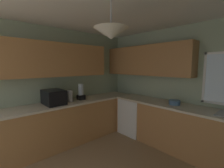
{
  "coord_description": "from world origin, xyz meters",
  "views": [
    {
      "loc": [
        1.48,
        -1.32,
        1.68
      ],
      "look_at": [
        -0.8,
        0.73,
        1.32
      ],
      "focal_mm": 24.84,
      "sensor_mm": 36.0,
      "label": 1
    }
  ],
  "objects_px": {
    "dishwasher": "(134,116)",
    "kettle": "(70,96)",
    "bowl": "(175,102)",
    "blender_appliance": "(81,93)",
    "microwave": "(54,97)"
  },
  "relations": [
    {
      "from": "dishwasher",
      "to": "kettle",
      "type": "height_order",
      "value": "kettle"
    },
    {
      "from": "kettle",
      "to": "bowl",
      "type": "distance_m",
      "value": 2.18
    },
    {
      "from": "bowl",
      "to": "blender_appliance",
      "type": "height_order",
      "value": "blender_appliance"
    },
    {
      "from": "kettle",
      "to": "microwave",
      "type": "bearing_deg",
      "value": -93.36
    },
    {
      "from": "dishwasher",
      "to": "blender_appliance",
      "type": "height_order",
      "value": "blender_appliance"
    },
    {
      "from": "dishwasher",
      "to": "microwave",
      "type": "relative_size",
      "value": 1.79
    },
    {
      "from": "blender_appliance",
      "to": "microwave",
      "type": "bearing_deg",
      "value": -90.0
    },
    {
      "from": "dishwasher",
      "to": "microwave",
      "type": "height_order",
      "value": "microwave"
    },
    {
      "from": "dishwasher",
      "to": "microwave",
      "type": "distance_m",
      "value": 1.97
    },
    {
      "from": "microwave",
      "to": "bowl",
      "type": "height_order",
      "value": "microwave"
    },
    {
      "from": "dishwasher",
      "to": "bowl",
      "type": "bearing_deg",
      "value": 1.73
    },
    {
      "from": "kettle",
      "to": "blender_appliance",
      "type": "distance_m",
      "value": 0.29
    },
    {
      "from": "kettle",
      "to": "bowl",
      "type": "xyz_separation_m",
      "value": [
        1.63,
        1.44,
        -0.08
      ]
    },
    {
      "from": "microwave",
      "to": "kettle",
      "type": "height_order",
      "value": "microwave"
    },
    {
      "from": "microwave",
      "to": "blender_appliance",
      "type": "bearing_deg",
      "value": 90.0
    }
  ]
}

